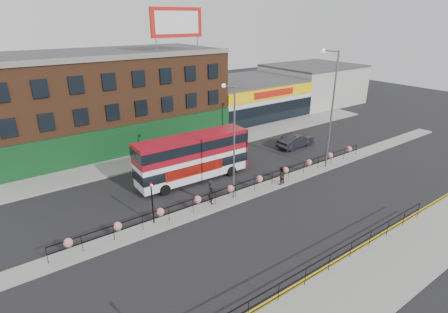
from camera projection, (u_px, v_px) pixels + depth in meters
ground at (245, 195)px, 28.89m from camera, size 120.00×120.00×0.00m
south_pavement at (378, 276)px, 19.83m from camera, size 60.00×4.00×0.15m
north_pavement at (176, 152)px, 37.91m from camera, size 60.00×4.00×0.15m
median at (245, 195)px, 28.87m from camera, size 60.00×1.60×0.15m
yellow_line_inner at (344, 256)px, 21.58m from camera, size 60.00×0.10×0.01m
yellow_line_outer at (346, 257)px, 21.45m from camera, size 60.00×0.10×0.01m
brick_building at (109, 98)px, 39.85m from camera, size 25.00×12.21×10.30m
supermarket at (245, 98)px, 51.58m from camera, size 15.00×12.25×5.30m
warehouse_east at (312, 84)px, 59.46m from camera, size 14.50×12.00×6.30m
billboard at (177, 23)px, 36.64m from camera, size 6.00×0.29×4.40m
median_railing at (245, 184)px, 28.51m from camera, size 30.04×0.56×1.23m
south_railing at (330, 259)px, 19.84m from camera, size 20.04×0.05×1.12m
double_decker_bus at (193, 153)px, 30.70m from camera, size 10.44×2.80×4.20m
car at (296, 140)px, 39.39m from camera, size 2.08×4.86×1.55m
pedestrian_a at (211, 192)px, 27.05m from camera, size 0.87×0.70×1.97m
pedestrian_b at (281, 175)px, 30.27m from camera, size 0.84×0.69×1.61m
lamp_column_west at (232, 134)px, 26.50m from camera, size 0.32×1.58×8.99m
lamp_column_east at (331, 101)px, 31.87m from camera, size 0.39×1.92×10.95m
traffic_light_median at (152, 194)px, 23.93m from camera, size 0.15×0.28×3.65m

